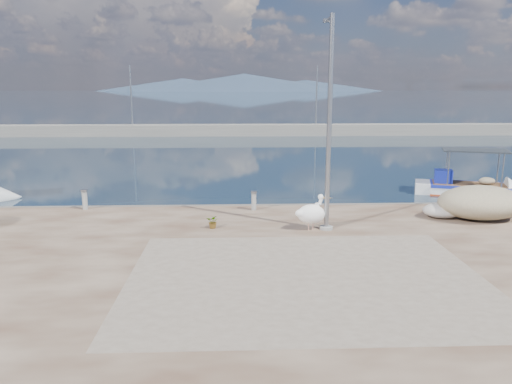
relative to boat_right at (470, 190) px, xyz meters
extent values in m
plane|color=#162635|center=(-10.86, -8.93, -0.21)|extent=(1400.00, 1400.00, 0.00)
cube|color=#472C1E|center=(-10.86, -14.93, 0.04)|extent=(44.00, 22.00, 0.50)
cube|color=gray|center=(-9.86, -11.93, 0.30)|extent=(9.00, 7.00, 0.01)
cube|color=gray|center=(-10.86, 31.07, 0.39)|extent=(120.00, 2.20, 1.20)
cylinder|color=gray|center=(-22.86, 31.07, 3.79)|extent=(0.16, 0.16, 7.00)
cylinder|color=gray|center=(-2.86, 31.07, 3.79)|extent=(0.16, 0.16, 7.00)
cone|color=#28384C|center=(-80.86, 641.07, 7.79)|extent=(220.00, 220.00, 16.00)
cone|color=#28384C|center=(-0.86, 641.07, 10.79)|extent=(280.00, 280.00, 22.00)
cone|color=#28384C|center=(79.14, 641.07, 6.79)|extent=(200.00, 200.00, 14.00)
cube|color=white|center=(0.05, -0.02, -0.13)|extent=(5.75, 3.49, 0.89)
cube|color=#1826A0|center=(0.05, -0.02, 0.27)|extent=(4.32, 3.04, 0.13)
cube|color=#A63514|center=(0.05, -0.02, -0.19)|extent=(4.32, 3.02, 0.11)
cube|color=#1826A0|center=(-1.24, 0.43, 0.64)|extent=(1.08, 1.08, 0.66)
cube|color=#202429|center=(0.05, -0.02, 2.01)|extent=(3.40, 2.60, 0.08)
cylinder|color=tan|center=(-9.17, -7.64, 0.45)|extent=(0.04, 0.04, 0.31)
cylinder|color=tan|center=(-9.02, -7.61, 0.45)|extent=(0.04, 0.04, 0.31)
ellipsoid|color=white|center=(-9.10, -7.62, 0.85)|extent=(1.03, 0.76, 0.66)
cylinder|color=white|center=(-8.82, -7.56, 1.18)|extent=(0.24, 0.17, 0.56)
sphere|color=white|center=(-8.78, -7.55, 1.42)|extent=(0.19, 0.19, 0.19)
cone|color=tan|center=(-8.56, -7.50, 1.38)|extent=(0.46, 0.20, 0.14)
cylinder|color=gray|center=(-8.56, -7.56, 3.79)|extent=(0.16, 0.16, 7.00)
cylinder|color=gray|center=(-8.56, -7.56, 0.34)|extent=(0.44, 0.44, 0.10)
cube|color=gray|center=(-8.56, -6.91, 7.14)|extent=(0.35, 0.18, 0.12)
cylinder|color=gray|center=(-10.93, -4.77, 0.65)|extent=(0.18, 0.18, 0.72)
cylinder|color=gray|center=(-10.93, -4.77, 1.01)|extent=(0.25, 0.25, 0.06)
cylinder|color=gray|center=(-17.59, -4.40, 0.68)|extent=(0.20, 0.20, 0.77)
cylinder|color=gray|center=(-17.59, -4.40, 1.06)|extent=(0.26, 0.26, 0.07)
imported|color=#33722D|center=(-12.41, -7.28, 0.53)|extent=(0.51, 0.48, 0.47)
ellipsoid|color=#C6B893|center=(-2.70, -6.43, 0.91)|extent=(3.13, 2.24, 1.23)
ellipsoid|color=beige|center=(-4.00, -6.20, 0.57)|extent=(1.44, 1.08, 0.54)
camera|label=1|loc=(-11.58, -23.79, 5.04)|focal=35.00mm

